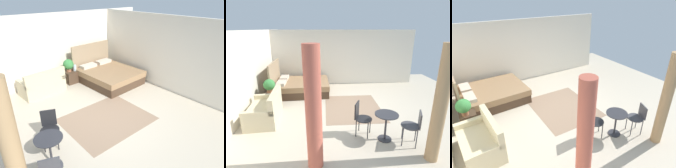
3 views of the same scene
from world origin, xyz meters
The scene contains 14 objects.
ground_plane centered at (0.00, 0.00, -0.01)m, with size 8.81×9.79×0.02m, color beige.
wall_back centered at (0.00, 3.40, 1.29)m, with size 8.81×0.12×2.58m, color silver.
wall_right centered at (2.90, 0.00, 1.29)m, with size 0.12×6.79×2.58m, color silver.
area_rug centered at (0.00, -0.03, 0.00)m, with size 2.29×1.88×0.01m, color #93755B.
bed centered at (1.68, 1.96, 0.30)m, with size 1.96×2.30×1.36m.
couch centered at (-0.66, 2.68, 0.30)m, with size 1.49×0.94×0.89m.
nightstand centered at (0.60, 2.81, 0.23)m, with size 0.55×0.44×0.46m.
potted_plant centered at (0.50, 2.86, 0.73)m, with size 0.40×0.40×0.49m.
vase centered at (0.72, 2.79, 0.58)m, with size 0.13×0.13×0.23m.
balcony_table centered at (-1.89, -0.54, 0.47)m, with size 0.56×0.56×0.69m.
cafe_chair_near_window centered at (-2.14, -1.12, 0.53)m, with size 0.56×0.56×0.84m.
cafe_chair_near_couch centered at (-1.62, 0.03, 0.53)m, with size 0.56×0.56×0.87m.
curtain_left centered at (-2.65, -1.28, 1.20)m, with size 0.26×0.26×2.41m.
curtain_right centered at (-2.65, 1.13, 1.20)m, with size 0.31×0.31×2.41m.
Camera 2 is at (-5.65, 0.91, 2.64)m, focal length 28.77 mm.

